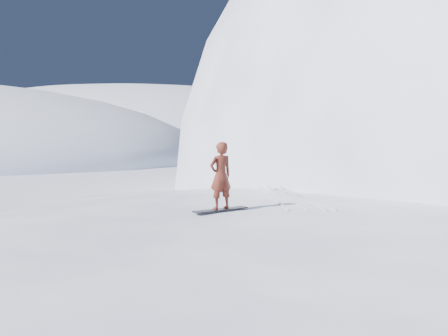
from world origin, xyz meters
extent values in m
plane|color=white|center=(0.00, 0.00, 0.00)|extent=(400.00, 400.00, 0.00)
ellipsoid|color=white|center=(1.00, 3.00, 0.00)|extent=(36.00, 28.00, 4.80)
ellipsoid|color=white|center=(10.00, 20.00, 0.00)|extent=(28.00, 24.00, 18.00)
ellipsoid|color=white|center=(-40.00, 110.00, 0.00)|extent=(140.00, 90.00, 36.00)
ellipsoid|color=white|center=(-2.00, 6.00, 0.00)|extent=(7.00, 6.30, 1.00)
cube|color=black|center=(-2.10, 2.01, 2.41)|extent=(1.50, 1.28, 0.03)
imported|color=maroon|center=(-2.10, 2.01, 3.36)|extent=(0.81, 0.77, 1.87)
cube|color=silver|center=(-0.66, 5.09, 2.42)|extent=(0.94, 5.94, 0.04)
cube|color=silver|center=(-0.25, 5.09, 2.42)|extent=(1.20, 5.90, 0.04)
cube|color=silver|center=(0.27, 5.09, 2.42)|extent=(1.18, 5.91, 0.04)
cube|color=silver|center=(0.24, 5.09, 2.42)|extent=(1.78, 5.76, 0.04)
camera|label=1|loc=(-0.89, -9.97, 4.51)|focal=35.00mm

